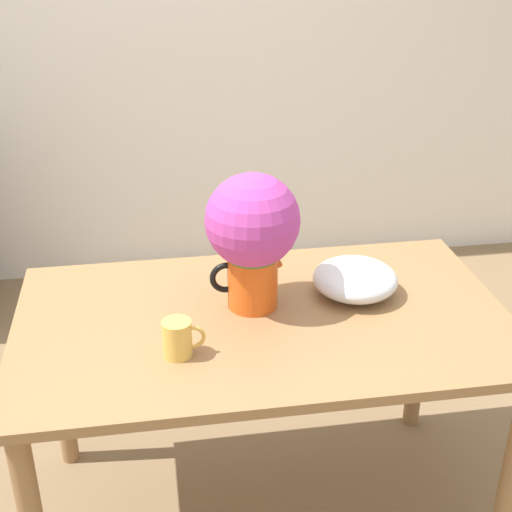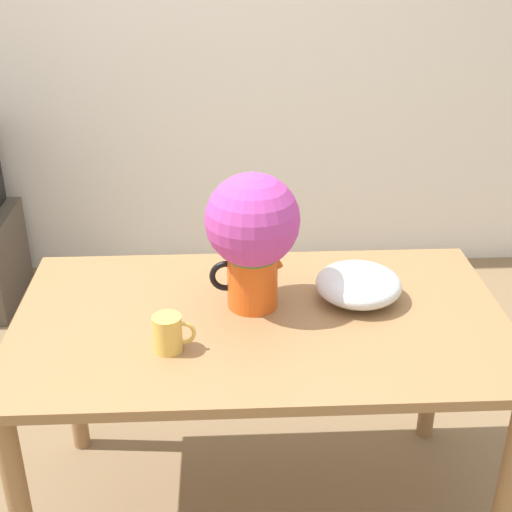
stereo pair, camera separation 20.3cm
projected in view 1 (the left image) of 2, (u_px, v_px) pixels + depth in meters
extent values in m
plane|color=#7F6647|center=(206.00, 509.00, 2.38)|extent=(12.00, 12.00, 0.00)
cube|color=silver|center=(160.00, 23.00, 3.40)|extent=(8.00, 0.05, 2.60)
cube|color=olive|center=(263.00, 320.00, 2.05)|extent=(1.42, 0.83, 0.03)
cylinder|color=olive|center=(510.00, 481.00, 2.00)|extent=(0.06, 0.06, 0.73)
cylinder|color=olive|center=(59.00, 377.00, 2.44)|extent=(0.06, 0.06, 0.73)
cylinder|color=olive|center=(420.00, 343.00, 2.62)|extent=(0.06, 0.06, 0.73)
cylinder|color=#E05619|center=(253.00, 278.00, 2.06)|extent=(0.15, 0.15, 0.18)
cone|color=#E05619|center=(274.00, 257.00, 2.04)|extent=(0.05, 0.05, 0.04)
torus|color=black|center=(226.00, 278.00, 2.05)|extent=(0.10, 0.02, 0.10)
sphere|color=#3D7033|center=(252.00, 236.00, 2.00)|extent=(0.20, 0.20, 0.20)
sphere|color=#B23D99|center=(252.00, 220.00, 1.98)|extent=(0.27, 0.27, 0.27)
cylinder|color=gold|center=(177.00, 339.00, 1.85)|extent=(0.08, 0.08, 0.10)
torus|color=gold|center=(193.00, 337.00, 1.85)|extent=(0.07, 0.01, 0.07)
ellipsoid|color=silver|center=(355.00, 279.00, 2.14)|extent=(0.26, 0.26, 0.10)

